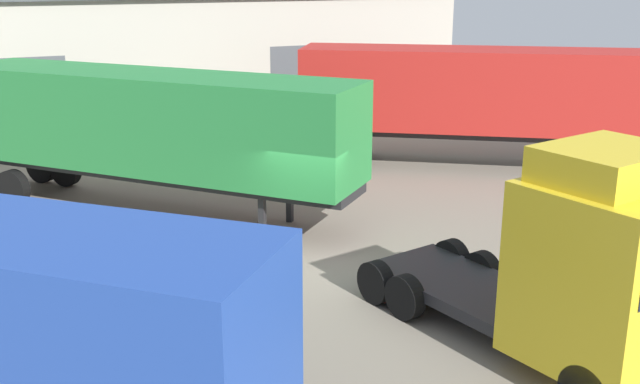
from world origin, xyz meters
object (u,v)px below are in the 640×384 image
object	(u,v)px
container_trailer_teal	(477,93)
tractor_unit_yellow	(584,268)
container_trailer_black	(149,125)
box_truck_grey	(16,328)

from	to	relation	value
container_trailer_teal	tractor_unit_yellow	bearing A→B (deg)	-84.24
container_trailer_teal	container_trailer_black	xyz separation A→B (m)	(-11.36, -0.78, -0.05)
container_trailer_teal	container_trailer_black	size ratio (longest dim) A/B	1.10
tractor_unit_yellow	box_truck_grey	world-z (taller)	tractor_unit_yellow
tractor_unit_yellow	container_trailer_black	distance (m)	12.68
container_trailer_black	box_truck_grey	bearing A→B (deg)	-63.55
tractor_unit_yellow	box_truck_grey	size ratio (longest dim) A/B	0.88
tractor_unit_yellow	container_trailer_teal	world-z (taller)	container_trailer_teal
tractor_unit_yellow	container_trailer_teal	distance (m)	13.92
container_trailer_black	box_truck_grey	world-z (taller)	container_trailer_black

